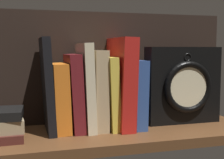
{
  "coord_description": "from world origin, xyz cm",
  "views": [
    {
      "loc": [
        -19.97,
        -78.39,
        21.38
      ],
      "look_at": [
        4.14,
        3.34,
        13.27
      ],
      "focal_mm": 50.41,
      "sensor_mm": 36.0,
      "label": 1
    }
  ],
  "objects_px": {
    "book_maroon_dawkins": "(74,92)",
    "book_yellow_seinlanguage": "(109,93)",
    "book_cream_twain": "(86,87)",
    "book_tan_shortstories": "(97,90)",
    "book_orange_pandolfini": "(60,98)",
    "framed_clock": "(183,85)",
    "book_blue_modern": "(134,93)",
    "book_black_skeptic": "(47,85)",
    "book_red_requiem": "(121,83)"
  },
  "relations": [
    {
      "from": "book_tan_shortstories",
      "to": "book_yellow_seinlanguage",
      "type": "relative_size",
      "value": 1.09
    },
    {
      "from": "framed_clock",
      "to": "book_orange_pandolfini",
      "type": "bearing_deg",
      "value": 179.21
    },
    {
      "from": "book_orange_pandolfini",
      "to": "book_blue_modern",
      "type": "distance_m",
      "value": 0.2
    },
    {
      "from": "book_maroon_dawkins",
      "to": "book_yellow_seinlanguage",
      "type": "height_order",
      "value": "book_maroon_dawkins"
    },
    {
      "from": "book_tan_shortstories",
      "to": "book_red_requiem",
      "type": "xyz_separation_m",
      "value": [
        0.07,
        0.0,
        0.02
      ]
    },
    {
      "from": "book_blue_modern",
      "to": "framed_clock",
      "type": "xyz_separation_m",
      "value": [
        0.15,
        -0.0,
        0.02
      ]
    },
    {
      "from": "book_cream_twain",
      "to": "book_blue_modern",
      "type": "xyz_separation_m",
      "value": [
        0.14,
        0.0,
        -0.02
      ]
    },
    {
      "from": "framed_clock",
      "to": "book_maroon_dawkins",
      "type": "bearing_deg",
      "value": 179.12
    },
    {
      "from": "book_red_requiem",
      "to": "book_yellow_seinlanguage",
      "type": "bearing_deg",
      "value": 180.0
    },
    {
      "from": "book_red_requiem",
      "to": "framed_clock",
      "type": "relative_size",
      "value": 1.11
    },
    {
      "from": "book_tan_shortstories",
      "to": "book_yellow_seinlanguage",
      "type": "distance_m",
      "value": 0.03
    },
    {
      "from": "book_orange_pandolfini",
      "to": "book_blue_modern",
      "type": "bearing_deg",
      "value": 0.0
    },
    {
      "from": "book_blue_modern",
      "to": "book_orange_pandolfini",
      "type": "bearing_deg",
      "value": 180.0
    },
    {
      "from": "book_orange_pandolfini",
      "to": "book_maroon_dawkins",
      "type": "relative_size",
      "value": 0.88
    },
    {
      "from": "book_black_skeptic",
      "to": "book_red_requiem",
      "type": "bearing_deg",
      "value": 0.0
    },
    {
      "from": "book_maroon_dawkins",
      "to": "book_red_requiem",
      "type": "relative_size",
      "value": 0.82
    },
    {
      "from": "book_cream_twain",
      "to": "book_yellow_seinlanguage",
      "type": "relative_size",
      "value": 1.19
    },
    {
      "from": "book_black_skeptic",
      "to": "book_yellow_seinlanguage",
      "type": "relative_size",
      "value": 1.26
    },
    {
      "from": "book_yellow_seinlanguage",
      "to": "book_orange_pandolfini",
      "type": "bearing_deg",
      "value": 180.0
    },
    {
      "from": "book_orange_pandolfini",
      "to": "book_red_requiem",
      "type": "xyz_separation_m",
      "value": [
        0.17,
        0.0,
        0.03
      ]
    },
    {
      "from": "book_tan_shortstories",
      "to": "framed_clock",
      "type": "relative_size",
      "value": 0.96
    },
    {
      "from": "book_maroon_dawkins",
      "to": "book_red_requiem",
      "type": "bearing_deg",
      "value": 0.0
    },
    {
      "from": "book_cream_twain",
      "to": "book_tan_shortstories",
      "type": "distance_m",
      "value": 0.03
    },
    {
      "from": "book_orange_pandolfini",
      "to": "framed_clock",
      "type": "bearing_deg",
      "value": -0.79
    },
    {
      "from": "book_maroon_dawkins",
      "to": "book_cream_twain",
      "type": "height_order",
      "value": "book_cream_twain"
    },
    {
      "from": "book_maroon_dawkins",
      "to": "book_black_skeptic",
      "type": "bearing_deg",
      "value": 180.0
    },
    {
      "from": "book_red_requiem",
      "to": "framed_clock",
      "type": "distance_m",
      "value": 0.19
    },
    {
      "from": "book_black_skeptic",
      "to": "book_cream_twain",
      "type": "relative_size",
      "value": 1.06
    },
    {
      "from": "book_maroon_dawkins",
      "to": "book_yellow_seinlanguage",
      "type": "bearing_deg",
      "value": 0.0
    },
    {
      "from": "book_cream_twain",
      "to": "book_tan_shortstories",
      "type": "relative_size",
      "value": 1.09
    },
    {
      "from": "book_red_requiem",
      "to": "book_blue_modern",
      "type": "height_order",
      "value": "book_red_requiem"
    },
    {
      "from": "book_red_requiem",
      "to": "book_blue_modern",
      "type": "relative_size",
      "value": 1.32
    },
    {
      "from": "book_tan_shortstories",
      "to": "framed_clock",
      "type": "xyz_separation_m",
      "value": [
        0.26,
        -0.0,
        0.0
      ]
    },
    {
      "from": "book_maroon_dawkins",
      "to": "book_yellow_seinlanguage",
      "type": "xyz_separation_m",
      "value": [
        0.09,
        0.0,
        -0.0
      ]
    },
    {
      "from": "book_cream_twain",
      "to": "framed_clock",
      "type": "height_order",
      "value": "book_cream_twain"
    },
    {
      "from": "book_blue_modern",
      "to": "framed_clock",
      "type": "relative_size",
      "value": 0.84
    },
    {
      "from": "book_maroon_dawkins",
      "to": "book_blue_modern",
      "type": "distance_m",
      "value": 0.17
    },
    {
      "from": "book_maroon_dawkins",
      "to": "framed_clock",
      "type": "height_order",
      "value": "framed_clock"
    },
    {
      "from": "book_cream_twain",
      "to": "book_blue_modern",
      "type": "distance_m",
      "value": 0.14
    },
    {
      "from": "book_cream_twain",
      "to": "book_yellow_seinlanguage",
      "type": "distance_m",
      "value": 0.07
    },
    {
      "from": "book_black_skeptic",
      "to": "book_maroon_dawkins",
      "type": "bearing_deg",
      "value": 0.0
    },
    {
      "from": "book_maroon_dawkins",
      "to": "framed_clock",
      "type": "xyz_separation_m",
      "value": [
        0.32,
        -0.0,
        0.01
      ]
    },
    {
      "from": "book_orange_pandolfini",
      "to": "book_maroon_dawkins",
      "type": "distance_m",
      "value": 0.04
    },
    {
      "from": "book_cream_twain",
      "to": "book_blue_modern",
      "type": "bearing_deg",
      "value": 0.0
    },
    {
      "from": "book_black_skeptic",
      "to": "book_blue_modern",
      "type": "xyz_separation_m",
      "value": [
        0.24,
        0.0,
        -0.03
      ]
    },
    {
      "from": "book_orange_pandolfini",
      "to": "framed_clock",
      "type": "xyz_separation_m",
      "value": [
        0.36,
        -0.0,
        0.02
      ]
    },
    {
      "from": "book_tan_shortstories",
      "to": "book_blue_modern",
      "type": "relative_size",
      "value": 1.15
    },
    {
      "from": "book_maroon_dawkins",
      "to": "framed_clock",
      "type": "relative_size",
      "value": 0.91
    },
    {
      "from": "book_black_skeptic",
      "to": "book_red_requiem",
      "type": "distance_m",
      "value": 0.2
    },
    {
      "from": "book_tan_shortstories",
      "to": "book_red_requiem",
      "type": "bearing_deg",
      "value": 0.0
    }
  ]
}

